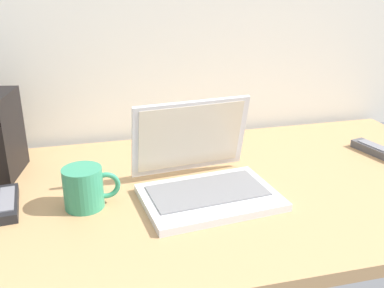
{
  "coord_description": "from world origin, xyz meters",
  "views": [
    {
      "loc": [
        -0.21,
        -0.95,
        0.54
      ],
      "look_at": [
        0.03,
        0.0,
        0.15
      ],
      "focal_mm": 41.29,
      "sensor_mm": 36.0,
      "label": 1
    }
  ],
  "objects_px": {
    "laptop": "(203,175)",
    "remote_control_far": "(377,150)",
    "remote_control_near": "(8,203)",
    "coffee_mug": "(85,187)"
  },
  "relations": [
    {
      "from": "coffee_mug",
      "to": "remote_control_near",
      "type": "height_order",
      "value": "coffee_mug"
    },
    {
      "from": "remote_control_far",
      "to": "remote_control_near",
      "type": "bearing_deg",
      "value": -176.0
    },
    {
      "from": "remote_control_far",
      "to": "laptop",
      "type": "bearing_deg",
      "value": -169.28
    },
    {
      "from": "laptop",
      "to": "remote_control_far",
      "type": "distance_m",
      "value": 0.57
    },
    {
      "from": "remote_control_near",
      "to": "remote_control_far",
      "type": "bearing_deg",
      "value": 4.0
    },
    {
      "from": "laptop",
      "to": "coffee_mug",
      "type": "xyz_separation_m",
      "value": [
        -0.28,
        -0.0,
        0.0
      ]
    },
    {
      "from": "laptop",
      "to": "remote_control_near",
      "type": "height_order",
      "value": "laptop"
    },
    {
      "from": "laptop",
      "to": "remote_control_far",
      "type": "height_order",
      "value": "laptop"
    },
    {
      "from": "coffee_mug",
      "to": "remote_control_far",
      "type": "distance_m",
      "value": 0.85
    },
    {
      "from": "coffee_mug",
      "to": "remote_control_far",
      "type": "xyz_separation_m",
      "value": [
        0.84,
        0.11,
        -0.04
      ]
    }
  ]
}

